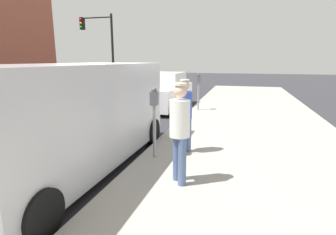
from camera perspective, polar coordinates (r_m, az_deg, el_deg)
The scene contains 9 objects.
ground_plane at distance 7.25m, azimuth -10.69°, elevation -5.86°, with size 80.00×80.00×0.00m, color #2D2D33.
sidewalk_slab at distance 6.54m, azimuth 18.28°, elevation -7.62°, with size 5.00×32.00×0.15m, color #9E998E.
parking_meter_near at distance 5.61m, azimuth -2.95°, elevation 1.48°, with size 0.14×0.18×1.52m.
parking_meter_far at distance 11.22m, azimuth 6.54°, elevation 6.82°, with size 0.14×0.18×1.52m.
pedestrian_in_blue at distance 5.95m, azimuth 3.52°, elevation 1.31°, with size 0.34×0.34×1.66m.
pedestrian_in_white at distance 4.42m, azimuth 2.52°, elevation -2.08°, with size 0.34×0.34×1.71m.
parked_van at distance 5.66m, azimuth -19.95°, elevation 0.57°, with size 2.20×5.23×2.15m.
parked_sedan_ahead at distance 12.44m, azimuth -1.00°, elevation 5.43°, with size 2.04×4.44×1.65m.
traffic_light_corner at distance 19.37m, azimuth -14.18°, elevation 15.72°, with size 2.48×0.42×5.20m.
Camera 1 is at (3.11, -6.16, 2.23)m, focal length 28.47 mm.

